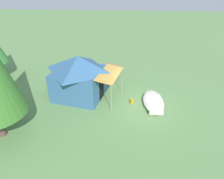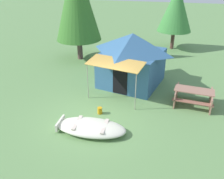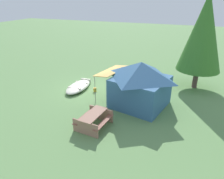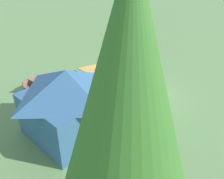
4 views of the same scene
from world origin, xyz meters
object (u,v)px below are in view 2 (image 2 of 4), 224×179
Objects in this scene: picnic_table at (193,95)px; fuel_can at (100,111)px; canvas_cabin_tent at (132,59)px; cooler_box at (102,84)px; beached_rowboat at (91,127)px; pine_tree_back_left at (176,8)px.

fuel_can is at bearing -155.23° from picnic_table.
canvas_cabin_tent reaches higher than fuel_can.
canvas_cabin_tent is 9.30× the size of cooler_box.
beached_rowboat is 4.89m from canvas_cabin_tent.
canvas_cabin_tent is (0.73, 4.68, 1.22)m from beached_rowboat.
beached_rowboat is at bearing -141.22° from picnic_table.
cooler_box is 1.72× the size of fuel_can.
picnic_table is 6.37× the size of fuel_can.
fuel_can is 11.15m from pine_tree_back_left.
beached_rowboat is at bearing -98.84° from canvas_cabin_tent.
fuel_can is at bearing -102.66° from canvas_cabin_tent.
pine_tree_back_left reaches higher than beached_rowboat.
beached_rowboat is at bearing -80.12° from cooler_box.
beached_rowboat is 1.31m from fuel_can.
picnic_table is (3.87, 3.11, 0.27)m from beached_rowboat.
fuel_can is at bearing -104.55° from pine_tree_back_left.
picnic_table is 3.72× the size of cooler_box.
pine_tree_back_left reaches higher than cooler_box.
canvas_cabin_tent is at bearing 81.16° from beached_rowboat.
canvas_cabin_tent reaches higher than cooler_box.
cooler_box is at bearing 99.88° from beached_rowboat.
fuel_can is (0.63, -2.48, -0.03)m from cooler_box.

